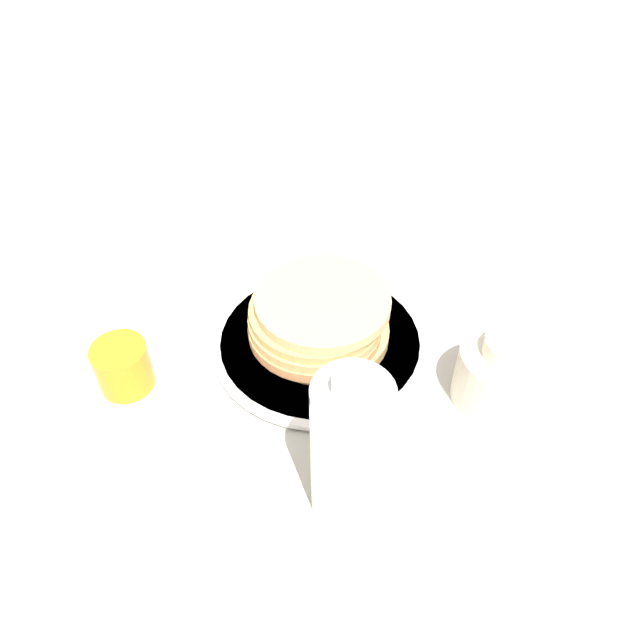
% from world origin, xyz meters
% --- Properties ---
extents(ground_plane, '(4.00, 4.00, 0.00)m').
position_xyz_m(ground_plane, '(0.00, 0.00, 0.00)').
color(ground_plane, '#BCB7AD').
extents(plate, '(0.29, 0.29, 0.01)m').
position_xyz_m(plate, '(-0.02, 0.02, 0.01)').
color(plate, white).
rests_on(plate, ground_plane).
extents(pancake_stack, '(0.18, 0.19, 0.07)m').
position_xyz_m(pancake_stack, '(-0.02, 0.02, 0.05)').
color(pancake_stack, tan).
rests_on(pancake_stack, plate).
extents(juice_glass, '(0.07, 0.07, 0.06)m').
position_xyz_m(juice_glass, '(0.20, 0.16, 0.03)').
color(juice_glass, orange).
rests_on(juice_glass, ground_plane).
extents(cream_jug, '(0.11, 0.11, 0.10)m').
position_xyz_m(cream_jug, '(-0.26, 0.04, 0.04)').
color(cream_jug, beige).
rests_on(cream_jug, ground_plane).
extents(water_bottle_near, '(0.08, 0.08, 0.21)m').
position_xyz_m(water_bottle_near, '(-0.11, 0.24, 0.10)').
color(water_bottle_near, silver).
rests_on(water_bottle_near, ground_plane).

